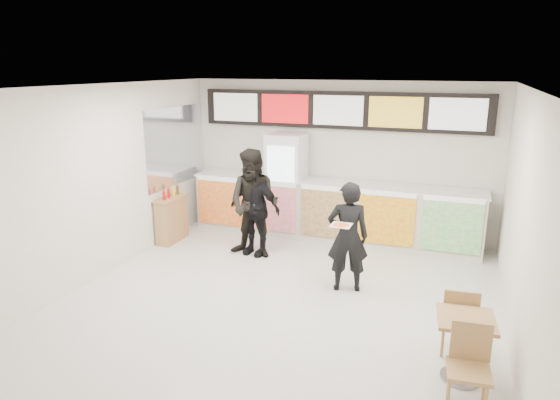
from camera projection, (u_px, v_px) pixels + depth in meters
The scene contains 15 objects.
floor at pixel (273, 308), 6.93m from camera, with size 7.00×7.00×0.00m, color beige.
ceiling at pixel (272, 88), 6.15m from camera, with size 7.00×7.00×0.00m, color white.
wall_back at pixel (338, 159), 9.70m from camera, with size 6.00×6.00×0.00m, color silver.
wall_left at pixel (89, 186), 7.56m from camera, with size 7.00×7.00×0.00m, color silver.
wall_right at pixel (525, 230), 5.52m from camera, with size 7.00×7.00×0.00m, color silver.
service_counter at pixel (332, 210), 9.58m from camera, with size 5.56×0.77×1.14m.
menu_board at pixel (339, 110), 9.38m from camera, with size 5.50×0.14×0.70m.
drinks_fridge at pixel (286, 185), 9.80m from camera, with size 0.70×0.67×2.00m.
mirror_panel at pixel (176, 146), 9.70m from camera, with size 0.01×2.00×1.50m, color #B2B7BF.
customer_main at pixel (348, 237), 7.32m from camera, with size 0.61×0.40×1.67m, color black.
customer_left at pixel (254, 204), 8.62m from camera, with size 0.93×0.72×1.90m, color black.
customer_mid at pixel (255, 209), 8.74m from camera, with size 0.98×0.41×1.68m, color black.
pizza_slice at pixel (341, 225), 6.82m from camera, with size 0.36×0.36×0.02m.
cafe_table at pixel (464, 337), 5.25m from camera, with size 0.64×1.50×0.86m.
condiment_ledge at pixel (172, 219), 9.49m from camera, with size 0.31×0.77×1.03m.
Camera 1 is at (2.31, -5.86, 3.27)m, focal length 32.00 mm.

